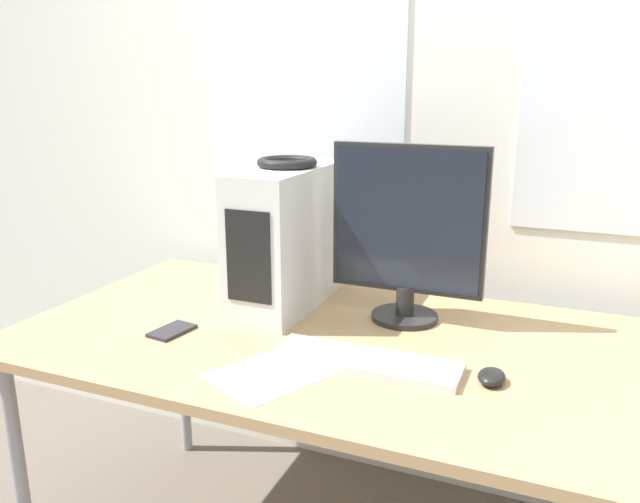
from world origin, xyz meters
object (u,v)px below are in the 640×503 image
at_px(pc_tower, 288,237).
at_px(mouse, 492,377).
at_px(monitor_main, 407,231).
at_px(keyboard, 366,361).
at_px(cell_phone, 172,331).
at_px(headphones, 287,162).

relative_size(pc_tower, mouse, 5.77).
bearing_deg(monitor_main, keyboard, -90.99).
bearing_deg(mouse, cell_phone, -177.81).
height_order(monitor_main, keyboard, monitor_main).
relative_size(headphones, keyboard, 0.38).
bearing_deg(cell_phone, keyboard, 9.42).
height_order(headphones, keyboard, headphones).
bearing_deg(pc_tower, keyboard, -42.41).
distance_m(pc_tower, cell_phone, 0.45).
distance_m(pc_tower, monitor_main, 0.38).
height_order(monitor_main, cell_phone, monitor_main).
height_order(keyboard, mouse, mouse).
distance_m(pc_tower, headphones, 0.23).
relative_size(keyboard, mouse, 5.35).
height_order(pc_tower, monitor_main, monitor_main).
bearing_deg(mouse, monitor_main, 132.99).
xyz_separation_m(monitor_main, mouse, (0.29, -0.31, -0.25)).
distance_m(mouse, cell_phone, 0.86).
height_order(headphones, mouse, headphones).
bearing_deg(headphones, mouse, -25.19).
distance_m(headphones, monitor_main, 0.41).
bearing_deg(keyboard, monitor_main, 89.01).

